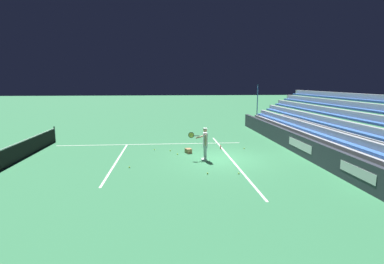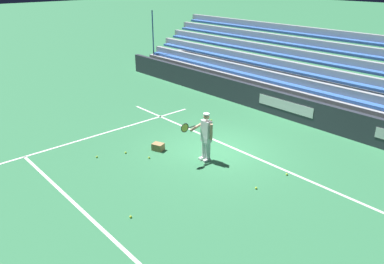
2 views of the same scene
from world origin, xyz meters
name	(u,v)px [view 1 (image 1 of 2)]	position (x,y,z in m)	size (l,w,h in m)	color
ground_plane	(221,158)	(0.00, 0.00, 0.00)	(160.00, 160.00, 0.00)	#337A4C
court_baseline_white	(230,158)	(0.00, -0.50, 0.00)	(12.00, 0.10, 0.01)	white
court_sideline_white	(150,144)	(4.11, 4.00, 0.00)	(0.10, 12.00, 0.01)	white
court_service_line_white	(117,161)	(0.00, 5.50, 0.00)	(8.22, 0.10, 0.01)	white
back_wall_sponsor_board	(304,147)	(-0.01, -4.57, 0.55)	(23.83, 0.25, 1.10)	#2D333D
bleacher_stand	(350,142)	(0.00, -7.20, 0.79)	(22.64, 4.00, 3.85)	#9EA3A8
tennis_player	(205,144)	(-0.32, 0.94, 0.89)	(0.60, 0.98, 1.71)	silver
ball_box_cardboard	(188,151)	(1.41, 1.66, 0.13)	(0.40, 0.30, 0.26)	#A87F51
tennis_ball_stray_back	(239,173)	(-2.82, -0.27, 0.03)	(0.07, 0.07, 0.07)	#CCE533
tennis_ball_far_left	(208,173)	(-2.69, 1.11, 0.03)	(0.07, 0.07, 0.07)	#CCE533
tennis_ball_by_box	(177,154)	(1.07, 2.31, 0.03)	(0.07, 0.07, 0.07)	#CCE533
tennis_ball_toward_net	(170,151)	(1.96, 2.71, 0.03)	(0.07, 0.07, 0.07)	#CCE533
tennis_ball_near_player	(155,150)	(2.35, 3.64, 0.03)	(0.07, 0.07, 0.07)	#CCE533
tennis_ball_midcourt	(129,167)	(-1.40, 4.70, 0.03)	(0.07, 0.07, 0.07)	#CCE533
tennis_ball_far_right	(244,148)	(2.19, -1.83, 0.03)	(0.07, 0.07, 0.07)	#CCE533
water_bottle	(221,147)	(2.28, -0.38, 0.11)	(0.07, 0.07, 0.22)	#EA4C33
tennis_net	(15,153)	(0.00, 10.56, 0.49)	(11.09, 0.09, 1.07)	#33383D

